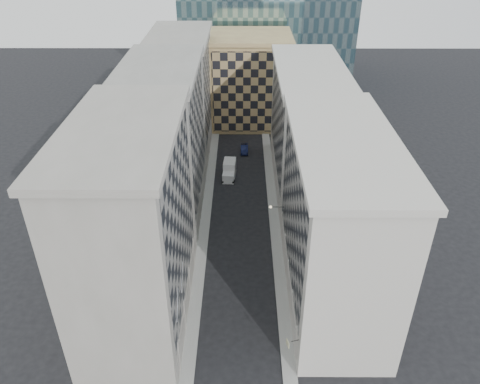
{
  "coord_description": "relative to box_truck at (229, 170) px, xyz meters",
  "views": [
    {
      "loc": [
        0.3,
        -28.66,
        40.96
      ],
      "look_at": [
        0.1,
        14.39,
        14.47
      ],
      "focal_mm": 35.0,
      "sensor_mm": 36.0,
      "label": 1
    }
  ],
  "objects": [
    {
      "name": "sidewalk_west",
      "position": [
        -3.35,
        -13.18,
        -1.14
      ],
      "size": [
        1.5,
        100.0,
        0.15
      ],
      "primitive_type": "cube",
      "color": "gray",
      "rests_on": "ground"
    },
    {
      "name": "bldg_right_b",
      "position": [
        12.79,
        -1.18,
        8.63
      ],
      "size": [
        10.8,
        28.8,
        19.7
      ],
      "color": "beige",
      "rests_on": "ground"
    },
    {
      "name": "sidewalk_east",
      "position": [
        7.15,
        -13.18,
        -1.14
      ],
      "size": [
        1.5,
        100.0,
        0.15
      ],
      "primitive_type": "cube",
      "color": "gray",
      "rests_on": "ground"
    },
    {
      "name": "bldg_left_b",
      "position": [
        -8.98,
        -10.18,
        10.11
      ],
      "size": [
        10.8,
        22.8,
        22.7
      ],
      "color": "gray",
      "rests_on": "ground"
    },
    {
      "name": "tan_block",
      "position": [
        3.9,
        24.71,
        8.22
      ],
      "size": [
        16.8,
        14.8,
        18.8
      ],
      "color": "tan",
      "rests_on": "ground"
    },
    {
      "name": "bldg_left_a",
      "position": [
        -8.98,
        -32.18,
        10.61
      ],
      "size": [
        10.8,
        22.8,
        23.7
      ],
      "color": "gray",
      "rests_on": "ground"
    },
    {
      "name": "shop_sign",
      "position": [
        6.86,
        -40.18,
        2.62
      ],
      "size": [
        1.23,
        0.71,
        0.8
      ],
      "rotation": [
        0.0,
        0.0,
        0.28
      ],
      "color": "black",
      "rests_on": "ground"
    },
    {
      "name": "flagpoles_left",
      "position": [
        -4.0,
        -37.18,
        6.79
      ],
      "size": [
        0.1,
        6.33,
        2.33
      ],
      "color": "gray",
      "rests_on": "ground"
    },
    {
      "name": "box_truck",
      "position": [
        0.0,
        0.0,
        0.0
      ],
      "size": [
        2.4,
        5.21,
        2.79
      ],
      "rotation": [
        0.0,
        0.0,
        -0.07
      ],
      "color": "silver",
      "rests_on": "ground"
    },
    {
      "name": "bracket_lamp",
      "position": [
        6.28,
        -19.18,
        4.99
      ],
      "size": [
        1.98,
        0.36,
        0.36
      ],
      "color": "black",
      "rests_on": "ground"
    },
    {
      "name": "bldg_left_c",
      "position": [
        -8.98,
        11.82,
        9.61
      ],
      "size": [
        10.8,
        22.8,
        21.7
      ],
      "color": "gray",
      "rests_on": "ground"
    },
    {
      "name": "dark_car",
      "position": [
        2.67,
        9.6,
        -0.54
      ],
      "size": [
        1.46,
        4.09,
        1.34
      ],
      "primitive_type": "imported",
      "rotation": [
        0.0,
        0.0,
        0.01
      ],
      "color": "#0E1435",
      "rests_on": "ground"
    },
    {
      "name": "bldg_right_a",
      "position": [
        12.78,
        -28.18,
        9.11
      ],
      "size": [
        10.8,
        26.8,
        20.7
      ],
      "color": "beige",
      "rests_on": "ground"
    }
  ]
}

